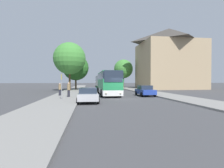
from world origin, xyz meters
TOP-DOWN VIEW (x-y plane):
  - ground_plane at (0.00, 0.00)m, footprint 300.00×300.00m
  - sidewalk_left at (-7.00, 0.00)m, footprint 4.00×120.00m
  - sidewalk_right at (7.00, 0.00)m, footprint 4.00×120.00m
  - building_right_background at (17.72, 23.86)m, footprint 15.16×13.13m
  - bus_front at (-0.98, 5.60)m, footprint 2.84×11.23m
  - bus_middle at (-0.77, 19.00)m, footprint 2.87×10.35m
  - parked_car_left_curb at (-4.04, -3.42)m, footprint 2.09×4.38m
  - parked_car_right_near at (3.90, 2.70)m, footprint 2.09×3.95m
  - bus_stop_sign at (-6.87, -1.42)m, footprint 0.08×0.45m
  - pedestrian_waiting_near at (-6.42, 1.29)m, footprint 0.36×0.36m
  - pedestrian_waiting_far at (-7.82, 3.47)m, footprint 0.36×0.36m
  - tree_left_near at (-7.81, 16.30)m, footprint 6.63×6.63m
  - tree_left_far at (-6.89, 21.26)m, footprint 6.06×6.06m
  - tree_right_near at (6.73, 31.52)m, footprint 5.75×5.75m

SIDE VIEW (x-z plane):
  - ground_plane at x=0.00m, z-range 0.00..0.00m
  - sidewalk_left at x=-7.00m, z-range 0.00..0.15m
  - sidewalk_right at x=7.00m, z-range 0.00..0.15m
  - parked_car_left_curb at x=-4.04m, z-range 0.03..1.49m
  - parked_car_right_near at x=3.90m, z-range 0.02..1.53m
  - pedestrian_waiting_far at x=-7.82m, z-range 0.16..1.87m
  - pedestrian_waiting_near at x=-6.42m, z-range 0.16..1.96m
  - bus_middle at x=-0.77m, z-range 0.11..3.43m
  - bus_front at x=-0.98m, z-range 0.12..3.57m
  - bus_stop_sign at x=-6.87m, z-range 0.47..3.25m
  - tree_left_far at x=-6.89m, z-range 1.19..9.35m
  - tree_right_near at x=6.73m, z-range 1.52..10.03m
  - tree_left_near at x=-7.81m, z-range 1.81..11.77m
  - building_right_background at x=17.72m, z-range 0.00..16.29m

